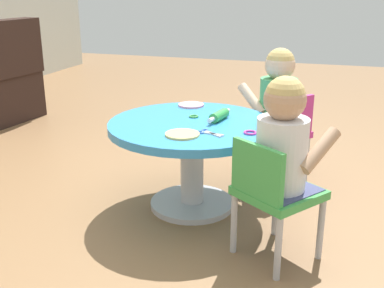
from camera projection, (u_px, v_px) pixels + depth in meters
name	position (u px, v px, depth m)	size (l,w,h in m)	color
ground_plane	(192.00, 206.00, 2.55)	(10.00, 10.00, 0.00)	olive
craft_table	(192.00, 144.00, 2.44)	(0.85, 0.85, 0.47)	silver
child_chair_left	(273.00, 193.00, 1.98)	(0.42, 0.42, 0.54)	#B7B7BC
seated_child_left	(283.00, 139.00, 1.93)	(0.44, 0.42, 0.51)	#3F4772
child_chair_right	(280.00, 133.00, 2.76)	(0.42, 0.42, 0.54)	#B7B7BC
seated_child_right	(278.00, 94.00, 2.71)	(0.42, 0.44, 0.51)	#3F4772
rolling_pin	(219.00, 115.00, 2.42)	(0.23, 0.08, 0.05)	green
craft_scissors	(207.00, 132.00, 2.22)	(0.10, 0.14, 0.01)	silver
playdough_blob_0	(191.00, 105.00, 2.71)	(0.15, 0.15, 0.01)	pink
playdough_blob_1	(182.00, 134.00, 2.19)	(0.16, 0.16, 0.01)	#F2CC72
cookie_cutter_0	(194.00, 116.00, 2.49)	(0.05, 0.05, 0.01)	#4CB259
cookie_cutter_1	(250.00, 133.00, 2.22)	(0.06, 0.06, 0.01)	#D83FA5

